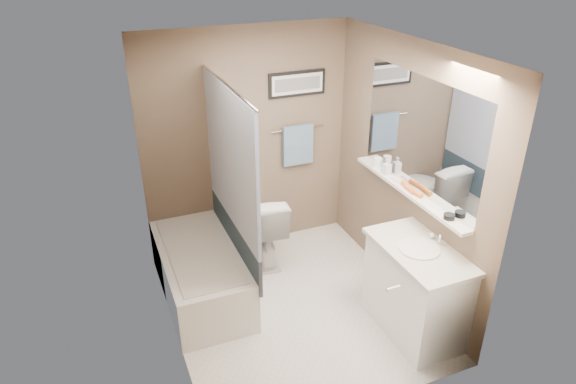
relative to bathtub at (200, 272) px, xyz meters
name	(u,v)px	position (x,y,z in m)	size (l,w,h in m)	color
ground	(294,307)	(0.75, -0.54, -0.25)	(2.50, 2.50, 0.00)	silver
ceiling	(296,52)	(0.75, -0.54, 2.13)	(2.20, 2.50, 0.04)	white
wall_back	(248,144)	(0.75, 0.69, 0.95)	(2.20, 0.04, 2.40)	brown
wall_front	(370,275)	(0.75, -1.77, 0.95)	(2.20, 0.04, 2.40)	brown
wall_left	(166,219)	(-0.33, -0.54, 0.95)	(0.04, 2.50, 2.40)	brown
wall_right	(404,173)	(1.83, -0.54, 0.95)	(0.04, 2.50, 2.40)	brown
tile_surround	(156,212)	(-0.34, -0.04, 0.75)	(0.02, 1.55, 2.00)	tan
curtain_rod	(227,85)	(0.35, -0.04, 1.80)	(0.02, 0.02, 1.55)	silver
curtain_upper	(231,158)	(0.35, -0.04, 1.15)	(0.03, 1.45, 1.28)	silver
curtain_lower	(235,237)	(0.35, -0.04, 0.33)	(0.03, 1.45, 0.36)	#263A48
mirror	(420,135)	(1.84, -0.69, 1.37)	(0.02, 1.60, 1.00)	silver
shelf	(408,191)	(1.79, -0.69, 0.85)	(0.12, 1.60, 0.03)	silver
towel_bar	(297,129)	(1.30, 0.67, 1.05)	(0.02, 0.02, 0.60)	silver
towel	(298,145)	(1.30, 0.65, 0.87)	(0.34, 0.05, 0.44)	#93B7D6
art_frame	(297,84)	(1.30, 0.69, 1.53)	(0.62, 0.03, 0.26)	black
art_mat	(298,84)	(1.30, 0.68, 1.53)	(0.56, 0.00, 0.20)	white
art_image	(298,84)	(1.30, 0.67, 1.53)	(0.50, 0.00, 0.13)	#595959
door	(438,281)	(1.30, -1.78, 0.75)	(0.80, 0.02, 2.00)	silver
door_handle	(393,288)	(0.97, -1.73, 0.75)	(0.02, 0.02, 0.10)	silver
bathtub	(200,272)	(0.00, 0.00, 0.00)	(0.70, 1.50, 0.50)	silver
tub_rim	(198,250)	(0.00, 0.00, 0.25)	(0.56, 1.36, 0.02)	beige
toilet	(261,226)	(0.75, 0.35, 0.15)	(0.44, 0.78, 0.79)	white
vanity	(415,292)	(1.60, -1.20, 0.15)	(0.50, 0.90, 0.80)	white
countertop	(420,251)	(1.59, -1.20, 0.57)	(0.54, 0.96, 0.04)	beige
sink_basin	(419,249)	(1.58, -1.20, 0.60)	(0.34, 0.34, 0.01)	silver
faucet_spout	(440,239)	(1.78, -1.20, 0.64)	(0.02, 0.02, 0.10)	white
faucet_knob	(432,235)	(1.78, -1.10, 0.62)	(0.05, 0.05, 0.05)	white
candle_bowl_near	(449,217)	(1.79, -1.26, 0.89)	(0.09, 0.09, 0.04)	black
hair_brush_front	(413,191)	(1.79, -0.77, 0.89)	(0.04, 0.04, 0.22)	#D1641D
hair_brush_back	(408,187)	(1.79, -0.69, 0.89)	(0.04, 0.04, 0.22)	#D35F1D
pink_comb	(397,181)	(1.79, -0.51, 0.87)	(0.03, 0.16, 0.01)	pink
glass_jar	(377,163)	(1.79, -0.17, 0.92)	(0.08, 0.08, 0.10)	white
soap_bottle	(387,167)	(1.79, -0.34, 0.94)	(0.07, 0.07, 0.15)	#999999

